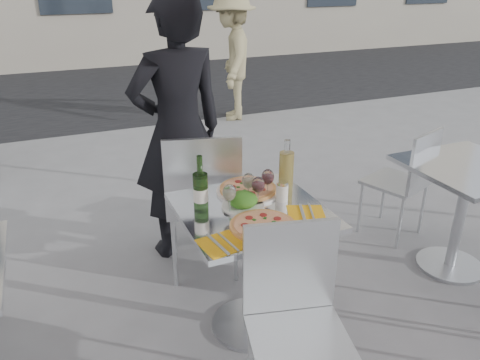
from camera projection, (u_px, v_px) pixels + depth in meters
name	position (u px, v px, depth m)	size (l,w,h in m)	color
ground	(250.00, 325.00, 2.68)	(80.00, 80.00, 0.00)	slate
street_asphalt	(98.00, 89.00, 8.14)	(24.00, 5.00, 0.00)	black
main_table	(251.00, 245.00, 2.46)	(0.72, 0.72, 0.75)	#B7BABF
side_table_right	(464.00, 196.00, 2.99)	(0.72, 0.72, 0.75)	#B7BABF
chair_far	(203.00, 195.00, 2.89)	(0.56, 0.57, 1.00)	silver
chair_near	(295.00, 312.00, 1.97)	(0.50, 0.51, 0.91)	silver
side_chair_rfar	(408.00, 176.00, 3.37)	(0.50, 0.51, 0.86)	silver
woman_diner	(178.00, 131.00, 3.08)	(0.65, 0.43, 1.78)	black
pedestrian_b	(232.00, 57.00, 6.18)	(1.07, 0.62, 1.66)	tan
pizza_near	(263.00, 226.00, 2.19)	(0.31, 0.31, 0.02)	#E5A159
pizza_far	(248.00, 190.00, 2.55)	(0.35, 0.35, 0.03)	white
salad_plate	(243.00, 201.00, 2.37)	(0.22, 0.22, 0.09)	white
wine_bottle	(201.00, 190.00, 2.31)	(0.07, 0.08, 0.29)	#2D5620
carafe	(286.00, 170.00, 2.53)	(0.08, 0.08, 0.29)	tan
sugar_shaker	(282.00, 191.00, 2.44)	(0.06, 0.06, 0.11)	white
wineglass_white_a	(229.00, 194.00, 2.28)	(0.07, 0.07, 0.16)	white
wineglass_white_b	(248.00, 182.00, 2.41)	(0.07, 0.07, 0.16)	white
wineglass_red_a	(258.00, 186.00, 2.37)	(0.07, 0.07, 0.16)	white
wineglass_red_b	(268.00, 178.00, 2.46)	(0.07, 0.07, 0.16)	white
napkin_left	(221.00, 244.00, 2.06)	(0.20, 0.20, 0.01)	yellow
napkin_right	(306.00, 213.00, 2.32)	(0.23, 0.23, 0.01)	yellow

